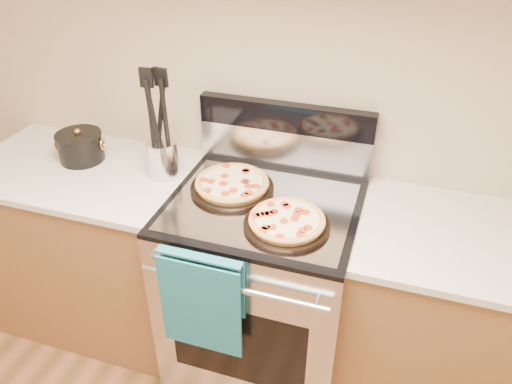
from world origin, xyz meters
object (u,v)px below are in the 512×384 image
(range_body, at_px, (263,289))
(utensil_crock, at_px, (163,159))
(saucepan, at_px, (81,148))
(pepperoni_pizza_front, at_px, (287,222))
(pepperoni_pizza_back, at_px, (232,185))

(range_body, distance_m, utensil_crock, 0.73)
(utensil_crock, xyz_separation_m, saucepan, (-0.43, 0.01, -0.02))
(range_body, bearing_deg, pepperoni_pizza_front, -44.95)
(pepperoni_pizza_back, xyz_separation_m, saucepan, (-0.76, 0.05, 0.02))
(range_body, relative_size, saucepan, 4.52)
(range_body, bearing_deg, pepperoni_pizza_back, 162.74)
(range_body, height_order, utensil_crock, utensil_crock)
(pepperoni_pizza_back, height_order, utensil_crock, utensil_crock)
(utensil_crock, bearing_deg, pepperoni_pizza_back, -6.49)
(range_body, height_order, pepperoni_pizza_front, pepperoni_pizza_front)
(range_body, height_order, saucepan, saucepan)
(pepperoni_pizza_front, relative_size, utensil_crock, 1.89)
(saucepan, bearing_deg, pepperoni_pizza_front, -12.43)
(pepperoni_pizza_front, xyz_separation_m, utensil_crock, (-0.61, 0.21, 0.05))
(pepperoni_pizza_front, xyz_separation_m, saucepan, (-1.04, 0.23, 0.02))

